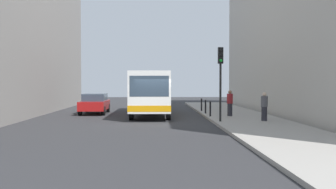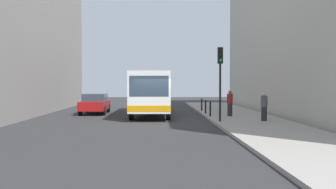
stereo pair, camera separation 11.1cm
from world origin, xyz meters
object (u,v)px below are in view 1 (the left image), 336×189
Objects in this scene: pedestrian_mid_sidewalk at (230,103)px; bollard_near at (210,109)px; bus at (151,91)px; bollard_mid at (206,107)px; traffic_light at (221,70)px; pedestrian_near_signal at (264,107)px; car_beside_bus at (95,103)px; bollard_far at (202,105)px.

bollard_near is at bearing -132.73° from pedestrian_mid_sidewalk.
bollard_mid is (3.79, -0.80, -1.10)m from bus.
traffic_light reaches higher than pedestrian_near_signal.
bus reaches higher than bollard_near.
bollard_mid is 2.57m from pedestrian_mid_sidewalk.
bollard_mid is at bearing 157.71° from pedestrian_mid_sidewalk.
car_beside_bus is 2.66× the size of pedestrian_mid_sidewalk.
pedestrian_mid_sidewalk is (1.29, -2.19, 0.35)m from bollard_mid.
pedestrian_near_signal reaches higher than bollard_mid.
pedestrian_near_signal is (6.42, -6.29, -0.78)m from bus.
traffic_light is 8.51m from bollard_far.
bollard_far is at bearing 25.08° from pedestrian_near_signal.
car_beside_bus reaches higher than bollard_far.
bus is at bearing 120.73° from traffic_light.
bus is 11.63× the size of bollard_near.
bollard_far is at bearing 90.00° from bollard_near.
traffic_light is 3.27m from pedestrian_near_signal.
bollard_far is at bearing -176.89° from car_beside_bus.
pedestrian_near_signal reaches higher than car_beside_bus.
bollard_near is at bearing 150.89° from car_beside_bus.
pedestrian_near_signal reaches higher than bollard_far.
pedestrian_mid_sidewalk is (5.09, -2.99, -0.75)m from bus.
traffic_light reaches higher than bollard_far.
car_beside_bus is 11.35m from traffic_light.
car_beside_bus reaches higher than bollard_mid.
bollard_near is 0.59× the size of pedestrian_near_signal.
pedestrian_mid_sidewalk is (1.29, -4.61, 0.35)m from bollard_far.
car_beside_bus is 8.19m from bollard_mid.
bus is 5.95m from pedestrian_mid_sidewalk.
car_beside_bus is 9.07m from bollard_near.
car_beside_bus is 1.08× the size of traffic_light.
bus reaches higher than pedestrian_near_signal.
pedestrian_mid_sidewalk is (-1.33, 3.31, 0.03)m from pedestrian_near_signal.
bus is 4.42m from car_beside_bus.
bollard_near is 0.57× the size of pedestrian_mid_sidewalk.
car_beside_bus reaches higher than bollard_near.
bollard_mid and bollard_far have the same top height.
traffic_light reaches higher than bus.
pedestrian_mid_sidewalk is at bearing 28.66° from pedestrian_near_signal.
traffic_light is 4.32× the size of bollard_mid.
pedestrian_near_signal is at bearing -49.51° from bollard_near.
pedestrian_near_signal is (2.63, -5.50, 0.32)m from bollard_mid.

